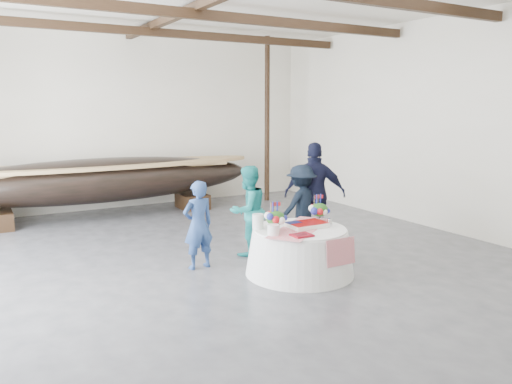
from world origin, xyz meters
TOP-DOWN VIEW (x-y plane):
  - floor at (0.00, 0.00)m, footprint 10.00×12.00m
  - wall_back at (0.00, 6.00)m, footprint 10.00×0.02m
  - wall_right at (5.00, 0.00)m, footprint 0.02×12.00m
  - pavilion_structure at (0.00, 0.84)m, footprint 9.80×11.76m
  - longboat_display at (-1.07, 4.90)m, footprint 7.65×1.53m
  - banquet_table at (0.71, -0.75)m, footprint 1.73×1.73m
  - tabletop_items at (0.70, -0.66)m, footprint 1.61×1.39m
  - guest_woman_blue at (-0.58, 0.30)m, footprint 0.56×0.40m
  - guest_woman_teal at (0.50, 0.57)m, footprint 0.91×0.79m
  - guest_man_left at (1.64, 0.54)m, footprint 1.08×0.71m
  - guest_man_right at (1.93, 0.52)m, footprint 1.22×1.07m

SIDE VIEW (x-z plane):
  - floor at x=0.00m, z-range -0.01..0.01m
  - banquet_table at x=0.71m, z-range 0.00..0.74m
  - guest_woman_blue at x=-0.58m, z-range 0.00..1.46m
  - guest_man_left at x=1.64m, z-range 0.00..1.57m
  - guest_woman_teal at x=0.50m, z-range 0.00..1.61m
  - tabletop_items at x=0.70m, z-range 0.69..1.09m
  - longboat_display at x=-1.07m, z-range 0.20..1.63m
  - guest_man_right at x=1.93m, z-range 0.00..1.97m
  - wall_back at x=0.00m, z-range 0.00..4.50m
  - wall_right at x=5.00m, z-range 0.00..4.50m
  - pavilion_structure at x=0.00m, z-range 1.75..6.25m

